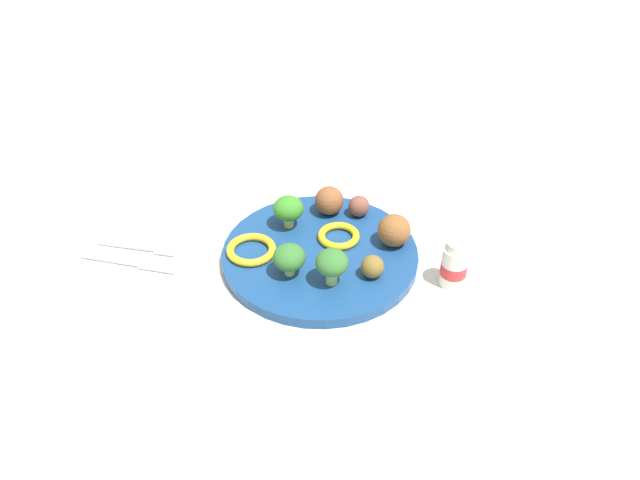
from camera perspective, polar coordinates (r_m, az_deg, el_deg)
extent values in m
plane|color=silver|center=(0.97, 0.00, -1.68)|extent=(4.00, 4.00, 0.00)
cylinder|color=navy|center=(0.96, 0.00, -1.31)|extent=(0.28, 0.28, 0.02)
cylinder|color=#93C473|center=(0.90, 1.00, -3.18)|extent=(0.02, 0.02, 0.02)
ellipsoid|color=#336D2F|center=(0.88, 1.02, -1.91)|extent=(0.04, 0.04, 0.04)
cylinder|color=#9ECA79|center=(0.92, -2.58, -2.58)|extent=(0.01, 0.01, 0.01)
ellipsoid|color=#336F2F|center=(0.90, -2.62, -1.48)|extent=(0.04, 0.04, 0.04)
cylinder|color=#ADC068|center=(1.00, -2.65, 1.55)|extent=(0.01, 0.01, 0.02)
ellipsoid|color=#378326|center=(0.99, -2.69, 2.69)|extent=(0.04, 0.04, 0.04)
sphere|color=brown|center=(1.02, 3.32, 2.88)|extent=(0.03, 0.03, 0.03)
sphere|color=brown|center=(1.02, 0.83, 3.35)|extent=(0.04, 0.04, 0.04)
sphere|color=brown|center=(0.91, 4.46, -2.26)|extent=(0.03, 0.03, 0.03)
sphere|color=brown|center=(0.96, 6.29, 0.82)|extent=(0.05, 0.05, 0.05)
torus|color=yellow|center=(0.98, 1.59, 0.35)|extent=(0.08, 0.08, 0.01)
torus|color=yellow|center=(0.96, -5.83, -0.81)|extent=(0.10, 0.10, 0.01)
cube|color=white|center=(1.01, -15.50, -1.31)|extent=(0.17, 0.12, 0.01)
cube|color=silver|center=(1.02, -15.97, -0.35)|extent=(0.09, 0.02, 0.01)
cube|color=silver|center=(1.00, -12.87, -0.77)|extent=(0.03, 0.02, 0.01)
cube|color=silver|center=(1.01, -17.29, -1.49)|extent=(0.09, 0.02, 0.01)
cube|color=silver|center=(0.97, -13.56, -2.14)|extent=(0.06, 0.02, 0.01)
cylinder|color=white|center=(0.93, 11.27, -2.22)|extent=(0.04, 0.04, 0.06)
cylinder|color=red|center=(0.93, 11.24, -2.37)|extent=(0.04, 0.04, 0.02)
cylinder|color=silver|center=(0.91, 11.53, -0.54)|extent=(0.03, 0.03, 0.01)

